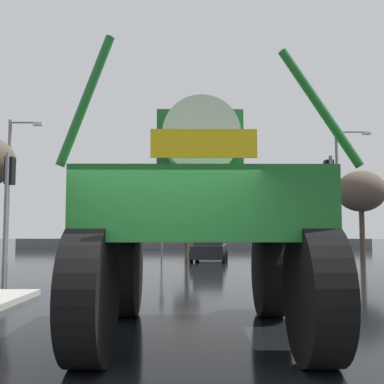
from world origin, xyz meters
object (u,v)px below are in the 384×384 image
object	(u,v)px
traffic_signal_near_left	(8,189)
bare_tree_far_center	(187,194)
oversize_sprayer	(200,218)
bare_tree_right	(361,192)
traffic_signal_near_right	(330,192)
streetlight_far_left	(11,182)
sedan_ahead	(209,248)
streetlight_far_right	(340,185)
traffic_signal_far_right	(162,217)
traffic_signal_far_left	(279,213)

from	to	relation	value
traffic_signal_near_left	bare_tree_far_center	bearing A→B (deg)	79.58
oversize_sprayer	bare_tree_right	xyz separation A→B (m)	(9.79, 20.09, 2.06)
traffic_signal_near_left	bare_tree_far_center	distance (m)	26.46
traffic_signal_near_right	bare_tree_far_center	bearing A→B (deg)	100.75
streetlight_far_left	sedan_ahead	bearing A→B (deg)	7.28
streetlight_far_left	streetlight_far_right	size ratio (longest dim) A/B	0.95
streetlight_far_right	oversize_sprayer	bearing A→B (deg)	-112.78
traffic_signal_far_right	bare_tree_far_center	world-z (taller)	bare_tree_far_center
traffic_signal_near_right	streetlight_far_right	size ratio (longest dim) A/B	0.49
traffic_signal_far_right	streetlight_far_left	distance (m)	9.81
oversize_sprayer	traffic_signal_near_left	xyz separation A→B (m)	(-5.77, 6.07, 1.01)
traffic_signal_far_left	streetlight_far_left	xyz separation A→B (m)	(-15.28, -5.95, 1.47)
traffic_signal_far_right	bare_tree_right	xyz separation A→B (m)	(12.18, -2.49, 1.44)
streetlight_far_right	traffic_signal_near_right	bearing A→B (deg)	-108.19
traffic_signal_near_left	traffic_signal_far_right	size ratio (longest dim) A/B	1.15
streetlight_far_left	traffic_signal_far_right	bearing A→B (deg)	38.06
traffic_signal_far_right	bare_tree_far_center	size ratio (longest dim) A/B	0.59
traffic_signal_far_right	streetlight_far_left	world-z (taller)	streetlight_far_left
traffic_signal_far_right	streetlight_far_right	bearing A→B (deg)	-7.28
streetlight_far_left	streetlight_far_right	world-z (taller)	streetlight_far_right
traffic_signal_near_left	bare_tree_right	xyz separation A→B (m)	(15.56, 14.02, 1.05)
traffic_signal_near_right	traffic_signal_far_right	size ratio (longest dim) A/B	1.12
bare_tree_right	traffic_signal_far_right	bearing A→B (deg)	168.44
traffic_signal_far_left	traffic_signal_near_right	bearing A→B (deg)	-94.66
sedan_ahead	oversize_sprayer	bearing A→B (deg)	-175.79
traffic_signal_far_right	traffic_signal_far_left	bearing A→B (deg)	-0.04
oversize_sprayer	bare_tree_far_center	distance (m)	32.17
traffic_signal_near_left	streetlight_far_left	xyz separation A→B (m)	(-4.23, 10.56, 1.30)
streetlight_far_left	bare_tree_far_center	distance (m)	17.85
traffic_signal_near_left	traffic_signal_far_left	world-z (taller)	traffic_signal_near_left
traffic_signal_far_left	traffic_signal_far_right	bearing A→B (deg)	179.96
sedan_ahead	traffic_signal_near_right	distance (m)	12.55
traffic_signal_near_right	oversize_sprayer	bearing A→B (deg)	-122.89
oversize_sprayer	traffic_signal_far_right	size ratio (longest dim) A/B	1.53
traffic_signal_far_left	streetlight_far_right	xyz separation A→B (m)	(3.61, -1.44, 1.71)
traffic_signal_near_left	traffic_signal_near_right	bearing A→B (deg)	0.01
sedan_ahead	traffic_signal_far_left	bearing A→B (deg)	-39.34
streetlight_far_right	bare_tree_far_center	bearing A→B (deg)	132.22
traffic_signal_far_left	bare_tree_right	xyz separation A→B (m)	(4.51, -2.49, 1.21)
traffic_signal_near_left	bare_tree_right	distance (m)	20.97
sedan_ahead	traffic_signal_far_left	distance (m)	6.88
traffic_signal_far_left	bare_tree_right	distance (m)	5.30
sedan_ahead	traffic_signal_far_right	size ratio (longest dim) A/B	1.21
sedan_ahead	bare_tree_right	size ratio (longest dim) A/B	0.81
sedan_ahead	traffic_signal_far_left	xyz separation A→B (m)	(4.67, 4.60, 2.08)
bare_tree_far_center	oversize_sprayer	bearing A→B (deg)	-88.22
streetlight_far_right	bare_tree_right	distance (m)	1.48
oversize_sprayer	traffic_signal_near_left	size ratio (longest dim) A/B	1.33
streetlight_far_right	traffic_signal_far_left	bearing A→B (deg)	158.30
oversize_sprayer	traffic_signal_far_left	size ratio (longest dim) A/B	1.40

